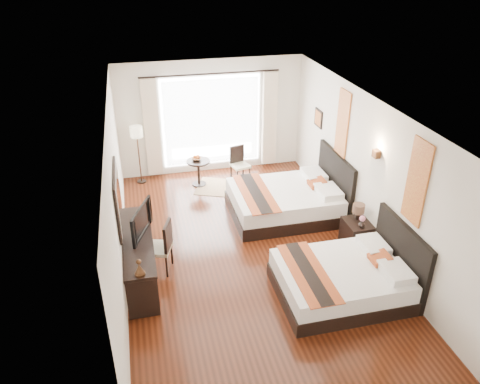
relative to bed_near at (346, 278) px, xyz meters
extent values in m
cube|color=#351409|center=(-1.26, 1.51, -0.31)|extent=(4.50, 7.50, 0.01)
cube|color=white|center=(-1.26, 1.51, 2.48)|extent=(4.50, 7.50, 0.02)
cube|color=silver|center=(0.99, 1.51, 1.09)|extent=(0.01, 7.50, 2.80)
cube|color=silver|center=(-3.50, 1.51, 1.09)|extent=(0.01, 7.50, 2.80)
cube|color=silver|center=(-1.26, 5.25, 1.09)|extent=(4.50, 0.01, 2.80)
cube|color=silver|center=(-1.26, -2.24, 1.09)|extent=(4.50, 0.01, 2.80)
cube|color=white|center=(-1.26, 5.24, 0.99)|extent=(2.40, 0.02, 2.20)
cube|color=white|center=(-1.26, 5.18, 0.99)|extent=(2.30, 0.02, 2.10)
cube|color=beige|center=(-2.71, 5.14, 0.97)|extent=(0.35, 0.14, 2.35)
cube|color=beige|center=(0.19, 5.14, 0.97)|extent=(0.35, 0.14, 2.35)
cube|color=maroon|center=(0.97, 0.00, 1.64)|extent=(0.03, 0.50, 1.35)
cube|color=maroon|center=(0.97, 2.68, 1.64)|extent=(0.03, 0.50, 1.35)
cube|color=#472B19|center=(0.93, 1.19, 1.61)|extent=(0.10, 0.14, 0.14)
cube|color=black|center=(-3.48, 1.27, 1.24)|extent=(0.04, 1.25, 0.95)
cube|color=white|center=(-3.45, 1.27, 1.24)|extent=(0.01, 1.12, 0.82)
cube|color=black|center=(-0.11, 0.00, -0.18)|extent=(2.01, 1.57, 0.25)
cube|color=white|center=(-0.11, 0.00, 0.09)|extent=(1.95, 1.53, 0.29)
cube|color=black|center=(0.94, 0.00, 0.28)|extent=(0.08, 1.57, 1.18)
cube|color=#963C18|center=(-0.67, 0.00, 0.24)|extent=(0.54, 1.63, 0.02)
cube|color=black|center=(-0.20, 2.68, -0.17)|extent=(2.20, 1.71, 0.27)
cube|color=white|center=(-0.20, 2.68, 0.12)|extent=(2.14, 1.67, 0.32)
cube|color=black|center=(0.94, 2.68, 0.34)|extent=(0.08, 1.71, 1.29)
cube|color=#963C18|center=(-0.81, 2.68, 0.29)|extent=(0.59, 1.77, 0.02)
cube|color=black|center=(0.77, 1.19, -0.03)|extent=(0.46, 0.58, 0.55)
cylinder|color=black|center=(0.81, 1.32, 0.29)|extent=(0.09, 0.09, 0.19)
cylinder|color=#3A271C|center=(0.81, 1.32, 0.47)|extent=(0.23, 0.23, 0.17)
imported|color=black|center=(0.74, 1.02, 0.26)|extent=(0.16, 0.16, 0.13)
cube|color=black|center=(-3.25, 1.27, 0.07)|extent=(0.50, 2.20, 0.76)
imported|color=black|center=(-3.23, 1.42, 0.71)|extent=(0.44, 0.88, 0.52)
cube|color=beige|center=(-2.93, 1.35, 0.15)|extent=(0.58, 0.58, 0.06)
cube|color=black|center=(-2.74, 1.28, 0.42)|extent=(0.18, 0.42, 0.50)
cylinder|color=black|center=(-3.07, 4.94, -0.29)|extent=(0.22, 0.22, 0.03)
cylinder|color=#472B19|center=(-3.07, 4.94, 0.32)|extent=(0.03, 0.03, 1.21)
cylinder|color=beige|center=(-3.07, 4.94, 1.00)|extent=(0.29, 0.29, 0.25)
cylinder|color=black|center=(-1.73, 4.47, 0.01)|extent=(0.55, 0.55, 0.63)
imported|color=#48271A|center=(-1.76, 4.51, 0.35)|extent=(0.28, 0.28, 0.06)
cube|color=beige|center=(-0.71, 4.47, 0.09)|extent=(0.49, 0.49, 0.05)
cube|color=black|center=(-0.76, 4.64, 0.33)|extent=(0.37, 0.14, 0.44)
cube|color=tan|center=(-1.14, 4.16, -0.30)|extent=(1.61, 1.37, 0.01)
camera|label=1|loc=(-3.08, -5.51, 4.82)|focal=35.00mm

